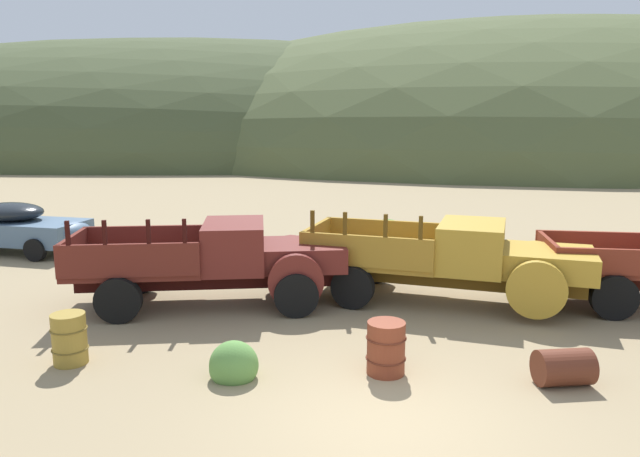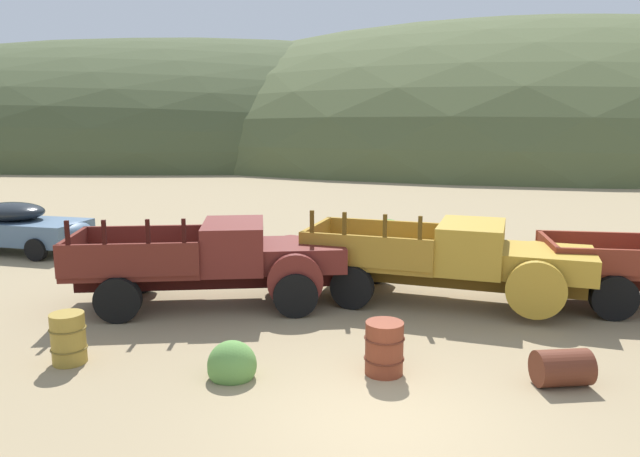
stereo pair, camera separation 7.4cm
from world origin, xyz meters
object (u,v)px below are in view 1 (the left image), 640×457
(oil_drum_spare, at_px, (69,339))
(oil_drum_by_truck, at_px, (386,348))
(oil_drum_tipped, at_px, (564,367))
(truck_mustard, at_px, (464,260))
(truck_oxblood, at_px, (230,261))
(car_chalk_blue, at_px, (21,227))

(oil_drum_spare, distance_m, oil_drum_by_truck, 5.45)
(oil_drum_by_truck, xyz_separation_m, oil_drum_tipped, (2.81, -0.33, -0.15))
(truck_mustard, relative_size, oil_drum_spare, 7.35)
(truck_oxblood, bearing_deg, oil_drum_spare, -129.90)
(oil_drum_by_truck, relative_size, oil_drum_tipped, 0.95)
(oil_drum_spare, distance_m, oil_drum_tipped, 8.27)
(car_chalk_blue, height_order, oil_drum_by_truck, car_chalk_blue)
(truck_mustard, height_order, oil_drum_tipped, truck_mustard)
(truck_oxblood, xyz_separation_m, oil_drum_spare, (-2.17, -3.44, -0.55))
(oil_drum_by_truck, height_order, oil_drum_tipped, oil_drum_by_truck)
(oil_drum_spare, xyz_separation_m, oil_drum_by_truck, (5.45, -0.21, -0.00))
(truck_mustard, distance_m, oil_drum_spare, 8.33)
(car_chalk_blue, height_order, oil_drum_tipped, car_chalk_blue)
(truck_mustard, bearing_deg, oil_drum_tipped, -63.47)
(truck_mustard, xyz_separation_m, oil_drum_spare, (-7.47, -3.65, -0.57))
(truck_mustard, relative_size, oil_drum_tipped, 6.99)
(oil_drum_tipped, bearing_deg, car_chalk_blue, 146.72)
(truck_mustard, xyz_separation_m, oil_drum_tipped, (0.79, -4.19, -0.72))
(truck_oxblood, xyz_separation_m, oil_drum_by_truck, (3.28, -3.65, -0.55))
(car_chalk_blue, xyz_separation_m, truck_mustard, (12.78, -4.72, 0.20))
(oil_drum_spare, relative_size, oil_drum_tipped, 0.95)
(oil_drum_spare, bearing_deg, car_chalk_blue, 122.41)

